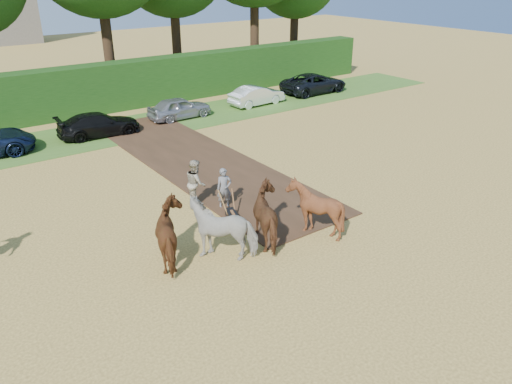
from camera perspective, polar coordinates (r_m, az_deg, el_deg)
ground at (r=18.14m, az=0.48°, el=-3.97°), size 120.00×120.00×0.00m
earth_strip at (r=24.24m, az=-6.57°, el=3.52°), size 4.50×17.00×0.05m
grass_verge at (r=29.71m, az=-15.94°, el=6.70°), size 50.00×5.00×0.03m
hedgerow at (r=33.47m, az=-19.11°, el=10.90°), size 46.00×1.60×3.00m
spectator_near at (r=19.48m, az=-6.90°, el=1.04°), size 1.00×1.12×1.89m
plough_team at (r=16.52m, az=-0.99°, el=-3.23°), size 6.75×4.92×1.94m
parked_cars at (r=29.94m, az=-13.82°, el=8.43°), size 36.75×3.03×1.46m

